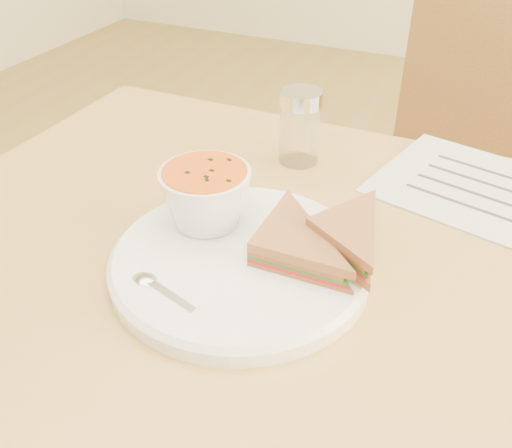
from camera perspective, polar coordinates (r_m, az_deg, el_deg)
The scene contains 8 objects.
chair_far at distance 1.20m, azimuth 17.23°, elevation -2.16°, with size 0.41×0.41×0.92m, color brown, non-canonical shape.
plate at distance 0.63m, azimuth -1.59°, elevation -3.87°, with size 0.29×0.29×0.02m, color white, non-canonical shape.
soup_bowl at distance 0.65m, azimuth -5.00°, elevation 2.46°, with size 0.10×0.10×0.07m, color white, non-canonical shape.
sandwich_half_a at distance 0.59m, azimuth -0.91°, elevation -3.32°, with size 0.12×0.12×0.04m, color #A8653B, non-canonical shape.
sandwich_half_b at distance 0.62m, azimuth 4.96°, elevation -0.59°, with size 0.10×0.10×0.03m, color #A8653B, non-canonical shape.
spoon at distance 0.57m, azimuth -8.14°, elevation -7.46°, with size 0.15×0.03×0.01m, color silver, non-canonical shape.
paper_menu at distance 0.82m, azimuth 22.58°, elevation 2.85°, with size 0.29×0.22×0.00m, color silver, non-canonical shape.
condiment_shaker at distance 0.82m, azimuth 4.38°, elevation 9.64°, with size 0.06×0.06×0.11m, color silver, non-canonical shape.
Camera 1 is at (0.16, -0.48, 1.15)m, focal length 40.00 mm.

